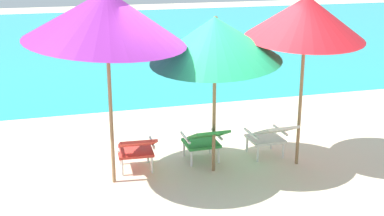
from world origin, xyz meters
The scene contains 9 objects.
ground_plane centered at (0.00, 4.00, 0.00)m, with size 40.00×40.00×0.00m, color beige.
ocean_band centered at (0.00, 12.01, 0.00)m, with size 40.00×18.00×0.01m, color #28B2B7.
swim_buoy centered at (1.77, 7.53, 0.10)m, with size 0.18×0.18×1.60m, color yellow.
lounge_chair_left centered at (-1.02, -0.11, 0.40)m, with size 0.59×0.91×0.68m.
lounge_chair_center centered at (0.04, -0.05, 0.40)m, with size 0.56×0.88×0.68m.
lounge_chair_right centered at (1.09, -0.16, 0.40)m, with size 0.56×0.89×0.68m.
beach_umbrella_left centered at (-1.39, -0.31, 2.36)m, with size 3.08×3.09×2.79m.
beach_umbrella_center centered at (0.10, -0.33, 1.99)m, with size 2.68×2.68×2.40m.
beach_umbrella_right centered at (1.42, -0.44, 2.26)m, with size 1.95×1.99×2.64m.
Camera 1 is at (-2.16, -7.02, 3.18)m, focal length 47.69 mm.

